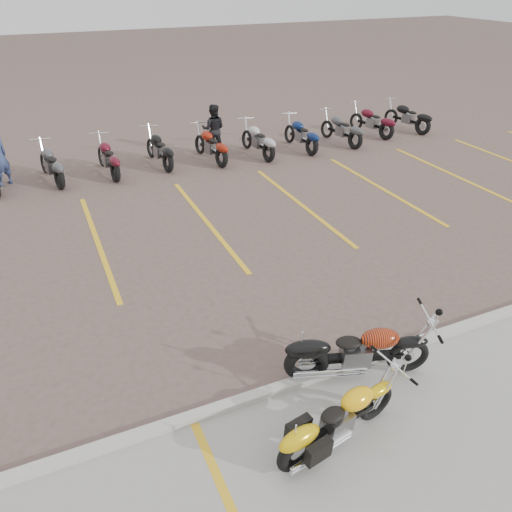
# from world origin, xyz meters

# --- Properties ---
(ground) EXTENTS (100.00, 100.00, 0.00)m
(ground) POSITION_xyz_m (0.00, 0.00, 0.00)
(ground) COLOR brown
(ground) RESTS_ON ground
(concrete_apron) EXTENTS (60.00, 5.00, 0.01)m
(concrete_apron) POSITION_xyz_m (0.00, -4.50, 0.01)
(concrete_apron) COLOR #9E9B93
(concrete_apron) RESTS_ON ground
(curb) EXTENTS (60.00, 0.18, 0.12)m
(curb) POSITION_xyz_m (0.00, -2.00, 0.06)
(curb) COLOR #ADAAA3
(curb) RESTS_ON ground
(parking_stripes) EXTENTS (38.00, 5.50, 0.01)m
(parking_stripes) POSITION_xyz_m (0.00, 4.00, 0.00)
(parking_stripes) COLOR gold
(parking_stripes) RESTS_ON ground
(yellow_cruiser) EXTENTS (2.01, 0.51, 0.83)m
(yellow_cruiser) POSITION_xyz_m (-0.68, -3.14, 0.41)
(yellow_cruiser) COLOR black
(yellow_cruiser) RESTS_ON ground
(flame_cruiser) EXTENTS (2.22, 0.86, 0.94)m
(flame_cruiser) POSITION_xyz_m (0.27, -2.15, 0.47)
(flame_cruiser) COLOR black
(flame_cruiser) RESTS_ON ground
(person_b) EXTENTS (1.00, 0.91, 1.67)m
(person_b) POSITION_xyz_m (2.04, 9.02, 0.83)
(person_b) COLOR black
(person_b) RESTS_ON ground
(bg_bike_row) EXTENTS (20.68, 2.06, 1.10)m
(bg_bike_row) POSITION_xyz_m (-0.02, 8.41, 0.55)
(bg_bike_row) COLOR black
(bg_bike_row) RESTS_ON ground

